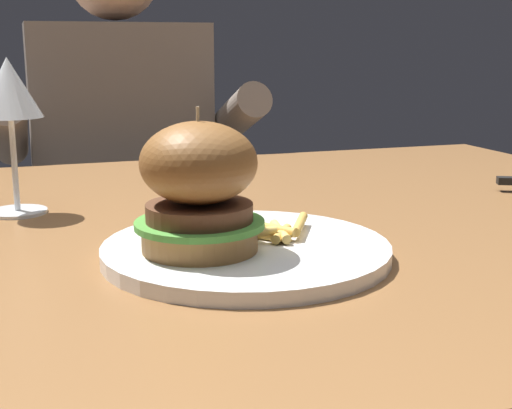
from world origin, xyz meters
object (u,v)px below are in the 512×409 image
object	(u,v)px
wine_glass	(9,94)
diner_person	(124,222)
main_plate	(246,250)
burger_sandwich	(199,187)

from	to	relation	value
wine_glass	diner_person	bearing A→B (deg)	71.41
main_plate	burger_sandwich	size ratio (longest dim) A/B	2.09
diner_person	main_plate	bearing A→B (deg)	-90.37
wine_glass	diner_person	xyz separation A→B (m)	(0.21, 0.63, -0.32)
diner_person	burger_sandwich	bearing A→B (deg)	-93.37
burger_sandwich	wine_glass	bearing A→B (deg)	120.49
main_plate	burger_sandwich	distance (m)	0.08
main_plate	diner_person	world-z (taller)	diner_person
diner_person	wine_glass	bearing A→B (deg)	-108.59
burger_sandwich	diner_person	size ratio (longest dim) A/B	0.11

